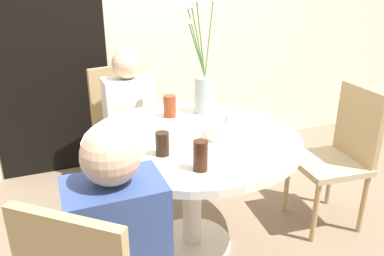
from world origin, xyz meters
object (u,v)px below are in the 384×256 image
at_px(chair_left_flank, 121,120).
at_px(chair_right_flank, 341,150).
at_px(side_plate, 246,122).
at_px(flower_vase, 203,81).
at_px(person_guest, 130,128).
at_px(drink_glass_1, 170,106).
at_px(drink_glass_2, 162,144).
at_px(drink_glass_0, 201,156).
at_px(birthday_cake, 226,131).

height_order(chair_left_flank, chair_right_flank, same).
xyz_separation_m(chair_right_flank, side_plate, (-0.60, 0.16, 0.22)).
height_order(flower_vase, person_guest, flower_vase).
xyz_separation_m(chair_left_flank, drink_glass_1, (0.18, -0.63, 0.28)).
relative_size(chair_left_flank, drink_glass_2, 7.88).
distance_m(chair_left_flank, chair_right_flank, 1.57).
bearing_deg(chair_left_flank, drink_glass_0, -98.29).
xyz_separation_m(chair_left_flank, side_plate, (0.56, -0.89, 0.22)).
bearing_deg(drink_glass_0, drink_glass_1, 82.00).
relative_size(chair_right_flank, person_guest, 0.85).
distance_m(drink_glass_2, person_guest, 1.01).
height_order(flower_vase, drink_glass_0, flower_vase).
xyz_separation_m(flower_vase, drink_glass_0, (-0.32, -0.71, -0.13)).
bearing_deg(drink_glass_2, birthday_cake, 11.77).
bearing_deg(drink_glass_1, birthday_cake, -68.41).
distance_m(birthday_cake, flower_vase, 0.46).
bearing_deg(person_guest, birthday_cake, -70.39).
distance_m(birthday_cake, side_plate, 0.27).
xyz_separation_m(chair_left_flank, drink_glass_0, (0.08, -1.33, 0.28)).
bearing_deg(flower_vase, drink_glass_2, -130.18).
bearing_deg(chair_left_flank, person_guest, -90.00).
height_order(chair_right_flank, drink_glass_0, chair_right_flank).
height_order(chair_right_flank, birthday_cake, chair_right_flank).
height_order(chair_right_flank, drink_glass_2, chair_right_flank).
relative_size(drink_glass_1, person_guest, 0.13).
xyz_separation_m(birthday_cake, side_plate, (0.21, 0.16, -0.03)).
bearing_deg(birthday_cake, flower_vase, 83.10).
distance_m(chair_left_flank, person_guest, 0.16).
height_order(birthday_cake, side_plate, birthday_cake).
distance_m(flower_vase, drink_glass_2, 0.67).
bearing_deg(side_plate, person_guest, 125.98).
relative_size(chair_right_flank, side_plate, 5.17).
relative_size(side_plate, drink_glass_0, 1.27).
height_order(drink_glass_1, drink_glass_2, drink_glass_1).
distance_m(flower_vase, drink_glass_1, 0.26).
relative_size(birthday_cake, side_plate, 1.19).
distance_m(chair_left_flank, drink_glass_1, 0.71).
xyz_separation_m(chair_left_flank, chair_right_flank, (1.16, -1.05, 0.00)).
height_order(chair_left_flank, drink_glass_1, chair_left_flank).
relative_size(chair_left_flank, drink_glass_0, 6.56).
xyz_separation_m(drink_glass_1, person_guest, (-0.15, 0.47, -0.29)).
bearing_deg(chair_left_flank, flower_vase, -68.99).
bearing_deg(chair_right_flank, birthday_cake, -84.09).
relative_size(side_plate, person_guest, 0.16).
xyz_separation_m(chair_left_flank, person_guest, (0.03, -0.16, -0.01)).
relative_size(chair_left_flank, flower_vase, 1.25).
bearing_deg(flower_vase, chair_left_flank, 122.89).
height_order(birthday_cake, person_guest, person_guest).
xyz_separation_m(birthday_cake, person_guest, (-0.32, 0.89, -0.26)).
xyz_separation_m(flower_vase, drink_glass_1, (-0.22, -0.00, -0.13)).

